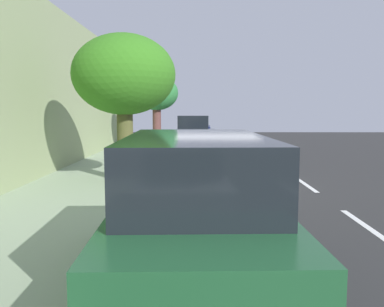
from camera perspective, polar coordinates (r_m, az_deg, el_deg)
ground at (r=12.47m, az=3.51°, el=-4.41°), size 57.03×57.03×0.00m
sidewalk at (r=12.81m, az=-13.21°, el=-3.92°), size 3.72×35.65×0.16m
curb_edge at (r=12.49m, az=-4.50°, el=-4.03°), size 0.16×35.65×0.16m
lane_stripe_centre at (r=12.83m, az=15.93°, el=-4.32°), size 0.14×35.80×0.01m
lane_stripe_bike_edge at (r=12.46m, az=2.27°, el=-4.40°), size 0.12×35.65×0.01m
building_facade at (r=13.30m, az=-22.50°, el=8.57°), size 0.50×35.65×5.90m
parked_pickup_dark_blue_nearest at (r=24.02m, az=0.29°, el=2.92°), size 2.16×5.36×1.95m
parked_sedan_silver_second at (r=15.59m, az=0.38°, el=0.54°), size 2.01×4.48×1.52m
parked_suv_green_mid at (r=5.12m, az=0.57°, el=-8.30°), size 2.10×4.77×1.99m
bicycle_at_curb at (r=9.93m, az=-3.15°, el=-5.08°), size 1.71×0.46×0.72m
cyclist_with_backpack at (r=10.29m, az=-4.27°, el=-1.22°), size 0.46×0.61×1.61m
street_tree_near_cyclist at (r=21.84m, az=-5.04°, el=8.34°), size 2.31×2.31×3.95m
street_tree_mid_block at (r=12.26m, az=-9.61°, el=10.76°), size 3.05×3.05×4.36m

